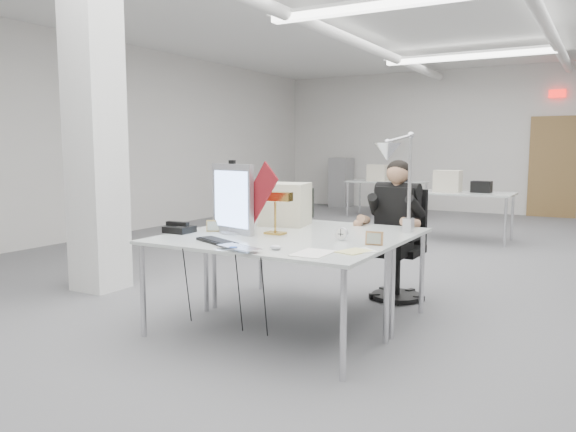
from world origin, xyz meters
name	(u,v)px	position (x,y,z in m)	size (l,w,h in m)	color
room_shell	(390,126)	(0.04, 0.13, 1.69)	(10.04, 14.04, 3.24)	#5A5A5D
desk_main	(262,244)	(0.00, -2.50, 0.74)	(1.80, 0.90, 0.03)	silver
desk_second	(317,229)	(0.00, -1.60, 0.74)	(1.80, 0.90, 0.03)	silver
bg_desk_a	(460,193)	(0.20, 3.00, 0.74)	(1.60, 0.80, 0.03)	silver
bg_desk_b	(387,182)	(-1.80, 5.20, 0.74)	(1.60, 0.80, 0.03)	silver
filing_cabinet	(341,182)	(-3.50, 6.65, 0.60)	(0.45, 0.55, 1.20)	gray
office_chair	(398,247)	(0.50, -0.88, 0.51)	(0.50, 0.50, 1.02)	black
seated_person	(397,207)	(0.50, -0.93, 0.90)	(0.51, 0.63, 0.95)	black
monitor	(233,199)	(-0.44, -2.26, 1.04)	(0.46, 0.05, 0.57)	#ACABB0
pennant	(259,194)	(-0.16, -2.29, 1.10)	(0.49, 0.01, 0.20)	maroon
keyboard	(217,241)	(-0.28, -2.68, 0.76)	(0.41, 0.14, 0.02)	black
laptop	(233,249)	(0.03, -2.91, 0.77)	(0.35, 0.23, 0.03)	#A2A2A7
mouse	(276,247)	(0.25, -2.72, 0.77)	(0.09, 0.06, 0.03)	#B8B7BC
bankers_lamp	(275,213)	(-0.12, -2.12, 0.93)	(0.31, 0.12, 0.35)	gold
desk_phone	(179,229)	(-0.85, -2.44, 0.78)	(0.21, 0.19, 0.05)	black
picture_frame_left	(214,226)	(-0.63, -2.26, 0.80)	(0.12, 0.01, 0.10)	tan
picture_frame_right	(374,238)	(0.77, -2.21, 0.81)	(0.13, 0.01, 0.10)	#B8814F
desk_clock	(342,234)	(0.48, -2.13, 0.81)	(0.10, 0.10, 0.03)	silver
paper_stack_a	(313,253)	(0.54, -2.72, 0.76)	(0.22, 0.31, 0.01)	white
paper_stack_b	(354,251)	(0.75, -2.52, 0.76)	(0.16, 0.22, 0.01)	#D8D281
paper_stack_c	(364,250)	(0.79, -2.45, 0.76)	(0.18, 0.13, 0.01)	silver
beige_monitor	(285,204)	(-0.32, -1.60, 0.95)	(0.40, 0.38, 0.38)	beige
architect_lamp	(400,181)	(0.80, -1.74, 1.19)	(0.23, 0.68, 0.87)	#B4B3B8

